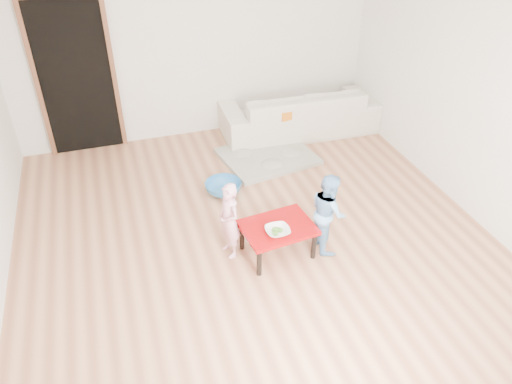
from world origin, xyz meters
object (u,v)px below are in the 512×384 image
sofa (299,111)px  basin (223,188)px  red_table (277,240)px  child_pink (229,221)px  child_blue (328,212)px  bowl (278,231)px

sofa → basin: sofa is taller
red_table → child_pink: child_pink is taller
sofa → child_pink: bearing=55.6°
child_blue → basin: 1.55m
child_blue → red_table: bearing=90.5°
red_table → basin: 1.28m
red_table → basin: (-0.25, 1.25, -0.11)m
bowl → red_table: bearing=68.4°
child_pink → child_blue: child_blue is taller
bowl → basin: bearing=98.5°
child_blue → basin: (-0.78, 1.29, -0.37)m
red_table → basin: size_ratio=1.59×
bowl → child_blue: child_blue is taller
child_blue → bowl: bearing=101.8°
red_table → bowl: bearing=-111.6°
sofa → bowl: 2.89m
red_table → basin: bearing=101.2°
sofa → child_blue: (-0.70, -2.52, 0.11)m
child_pink → sofa: bearing=130.5°
bowl → child_blue: 0.58m
child_pink → basin: bearing=155.3°
child_pink → bowl: bearing=44.8°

